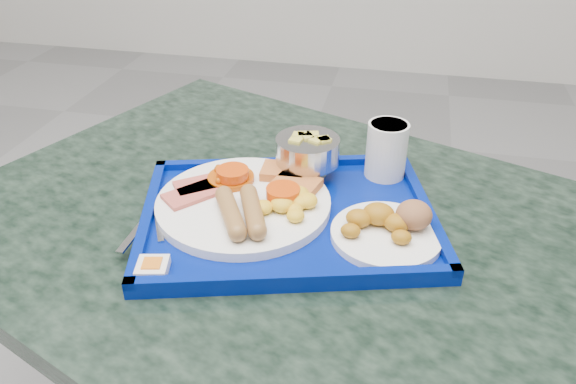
# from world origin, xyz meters

# --- Properties ---
(table) EXTENTS (1.35, 1.14, 0.72)m
(table) POSITION_xyz_m (0.32, 0.25, 0.53)
(table) COLOR slate
(table) RESTS_ON floor
(tray) EXTENTS (0.51, 0.43, 0.03)m
(tray) POSITION_xyz_m (0.27, 0.27, 0.73)
(tray) COLOR navy
(tray) RESTS_ON table
(main_plate) EXTENTS (0.27, 0.27, 0.04)m
(main_plate) POSITION_xyz_m (0.21, 0.27, 0.75)
(main_plate) COLOR white
(main_plate) RESTS_ON tray
(bread_plate) EXTENTS (0.16, 0.16, 0.05)m
(bread_plate) POSITION_xyz_m (0.43, 0.25, 0.75)
(bread_plate) COLOR white
(bread_plate) RESTS_ON tray
(fruit_bowl) EXTENTS (0.11, 0.11, 0.07)m
(fruit_bowl) POSITION_xyz_m (0.28, 0.39, 0.78)
(fruit_bowl) COLOR #ACABAE
(fruit_bowl) RESTS_ON tray
(juice_cup) EXTENTS (0.07, 0.07, 0.10)m
(juice_cup) POSITION_xyz_m (0.41, 0.42, 0.78)
(juice_cup) COLOR white
(juice_cup) RESTS_ON tray
(spoon) EXTENTS (0.09, 0.14, 0.01)m
(spoon) POSITION_xyz_m (0.11, 0.26, 0.74)
(spoon) COLOR #ACABAE
(spoon) RESTS_ON tray
(knife) EXTENTS (0.01, 0.16, 0.00)m
(knife) POSITION_xyz_m (0.07, 0.20, 0.73)
(knife) COLOR #ACABAE
(knife) RESTS_ON tray
(jam_packet) EXTENTS (0.05, 0.05, 0.02)m
(jam_packet) POSITION_xyz_m (0.13, 0.10, 0.74)
(jam_packet) COLOR white
(jam_packet) RESTS_ON tray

